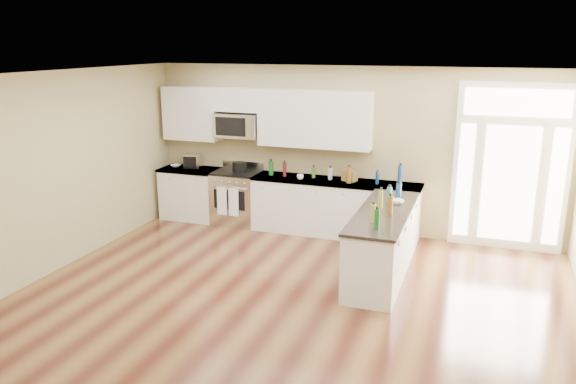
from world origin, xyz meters
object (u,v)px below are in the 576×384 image
at_px(kitchen_range, 237,197).
at_px(toaster_oven, 193,161).
at_px(stockpot, 239,167).
at_px(peninsula_cabinet, 383,245).

height_order(kitchen_range, toaster_oven, toaster_oven).
bearing_deg(stockpot, kitchen_range, -167.95).
distance_m(kitchen_range, toaster_oven, 1.09).
bearing_deg(kitchen_range, stockpot, 12.05).
xyz_separation_m(kitchen_range, toaster_oven, (-0.91, 0.09, 0.59)).
distance_m(stockpot, toaster_oven, 0.97).
distance_m(kitchen_range, stockpot, 0.57).
height_order(stockpot, toaster_oven, toaster_oven).
xyz_separation_m(stockpot, toaster_oven, (-0.97, 0.08, 0.02)).
height_order(peninsula_cabinet, toaster_oven, toaster_oven).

